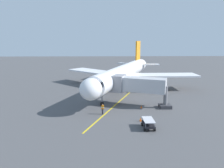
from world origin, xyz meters
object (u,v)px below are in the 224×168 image
at_px(safety_cone_nose_right, 140,119).
at_px(airplane, 123,73).
at_px(ground_crew_marshaller, 103,109).
at_px(baggage_cart_near_nose, 148,124).
at_px(safety_cone_nose_left, 141,107).
at_px(jet_bridge, 134,85).
at_px(ground_crew_wing_walker, 163,88).

bearing_deg(safety_cone_nose_right, airplane, -87.72).
xyz_separation_m(ground_crew_marshaller, baggage_cart_near_nose, (-6.25, 5.93, -0.23)).
height_order(airplane, safety_cone_nose_left, airplane).
height_order(jet_bridge, baggage_cart_near_nose, jet_bridge).
relative_size(safety_cone_nose_left, safety_cone_nose_right, 1.00).
bearing_deg(safety_cone_nose_right, safety_cone_nose_left, -100.33).
distance_m(ground_crew_marshaller, baggage_cart_near_nose, 8.62).
relative_size(ground_crew_wing_walker, baggage_cart_near_nose, 0.65).
height_order(airplane, safety_cone_nose_right, airplane).
bearing_deg(safety_cone_nose_left, jet_bridge, -64.13).
bearing_deg(ground_crew_marshaller, ground_crew_wing_walker, -132.29).
distance_m(airplane, baggage_cart_near_nose, 23.74).
bearing_deg(jet_bridge, safety_cone_nose_right, 89.16).
bearing_deg(ground_crew_wing_walker, airplane, -13.81).
height_order(ground_crew_marshaller, safety_cone_nose_left, ground_crew_marshaller).
distance_m(jet_bridge, safety_cone_nose_left, 4.19).
relative_size(ground_crew_marshaller, safety_cone_nose_right, 3.11).
bearing_deg(ground_crew_wing_walker, safety_cone_nose_left, 59.87).
xyz_separation_m(baggage_cart_near_nose, safety_cone_nose_right, (0.62, -2.67, -0.38)).
relative_size(baggage_cart_near_nose, safety_cone_nose_left, 4.76).
xyz_separation_m(airplane, safety_cone_nose_left, (-1.96, 14.55, -3.73)).
relative_size(ground_crew_wing_walker, safety_cone_nose_right, 3.11).
bearing_deg(safety_cone_nose_left, airplane, -82.31).
distance_m(jet_bridge, ground_crew_wing_walker, 13.39).
bearing_deg(safety_cone_nose_right, ground_crew_wing_walker, -114.06).
height_order(ground_crew_marshaller, safety_cone_nose_right, ground_crew_marshaller).
xyz_separation_m(airplane, ground_crew_wing_walker, (-9.11, 2.24, -3.12)).
height_order(airplane, ground_crew_marshaller, airplane).
xyz_separation_m(airplane, safety_cone_nose_right, (-0.83, 20.79, -3.73)).
bearing_deg(baggage_cart_near_nose, ground_crew_wing_walker, -109.85).
xyz_separation_m(jet_bridge, safety_cone_nose_right, (0.12, 8.34, -3.49)).
distance_m(jet_bridge, ground_crew_marshaller, 8.19).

